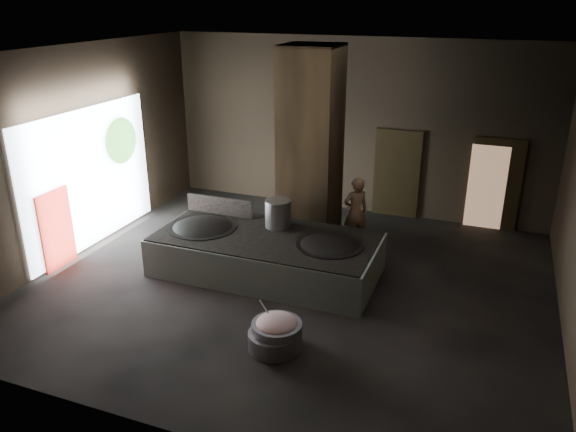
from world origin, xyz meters
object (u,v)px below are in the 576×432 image
at_px(wok_right, 330,248).
at_px(veg_basin, 274,340).
at_px(cook, 356,212).
at_px(meat_basin, 277,335).
at_px(hearth_platform, 266,255).
at_px(wok_left, 203,230).
at_px(stock_pot, 278,213).

bearing_deg(wok_right, veg_basin, -93.64).
bearing_deg(cook, meat_basin, 50.54).
height_order(hearth_platform, wok_right, wok_right).
xyz_separation_m(cook, veg_basin, (-0.17, -4.52, -0.65)).
bearing_deg(meat_basin, wok_left, 138.32).
xyz_separation_m(stock_pot, veg_basin, (1.14, -3.04, -0.97)).
height_order(stock_pot, cook, cook).
bearing_deg(meat_basin, stock_pot, 111.50).
xyz_separation_m(hearth_platform, wok_left, (-1.45, -0.05, 0.35)).
bearing_deg(wok_left, stock_pot, 21.80).
relative_size(wok_left, wok_right, 1.07).
bearing_deg(stock_pot, meat_basin, -68.50).
xyz_separation_m(wok_left, stock_pot, (1.50, 0.60, 0.38)).
height_order(wok_left, veg_basin, wok_left).
height_order(cook, veg_basin, cook).
distance_m(hearth_platform, meat_basin, 2.73).
height_order(wok_left, stock_pot, stock_pot).
height_order(wok_left, wok_right, wok_left).
height_order(stock_pot, veg_basin, stock_pot).
relative_size(wok_left, veg_basin, 1.72).
height_order(wok_right, veg_basin, wok_right).
xyz_separation_m(wok_left, veg_basin, (2.64, -2.44, -0.59)).
distance_m(wok_left, veg_basin, 3.64).
bearing_deg(meat_basin, hearth_platform, 116.73).
height_order(hearth_platform, stock_pot, stock_pot).
distance_m(hearth_platform, wok_right, 1.40).
relative_size(hearth_platform, wok_left, 3.17).
bearing_deg(wok_right, wok_left, -177.95).
relative_size(stock_pot, meat_basin, 0.72).
bearing_deg(cook, veg_basin, 50.12).
bearing_deg(meat_basin, veg_basin, -121.12).
bearing_deg(hearth_platform, wok_left, -178.28).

